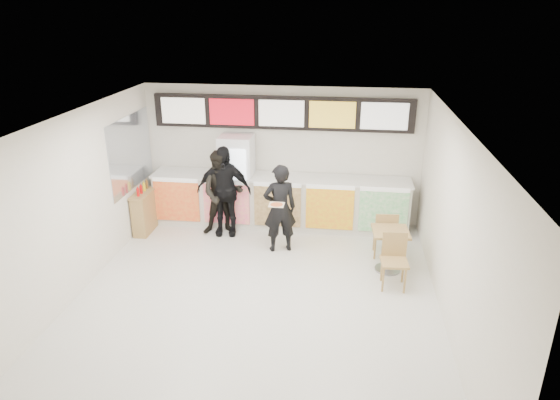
% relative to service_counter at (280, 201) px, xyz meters
% --- Properties ---
extents(floor, '(7.00, 7.00, 0.00)m').
position_rel_service_counter_xyz_m(floor, '(-0.00, -3.09, -0.57)').
color(floor, beige).
rests_on(floor, ground).
extents(ceiling, '(7.00, 7.00, 0.00)m').
position_rel_service_counter_xyz_m(ceiling, '(-0.00, -3.09, 2.43)').
color(ceiling, white).
rests_on(ceiling, wall_back).
extents(wall_back, '(6.00, 0.00, 6.00)m').
position_rel_service_counter_xyz_m(wall_back, '(-0.00, 0.41, 0.93)').
color(wall_back, silver).
rests_on(wall_back, floor).
extents(wall_left, '(0.00, 7.00, 7.00)m').
position_rel_service_counter_xyz_m(wall_left, '(-3.00, -3.09, 0.93)').
color(wall_left, silver).
rests_on(wall_left, floor).
extents(wall_right, '(0.00, 7.00, 7.00)m').
position_rel_service_counter_xyz_m(wall_right, '(3.00, -3.09, 0.93)').
color(wall_right, silver).
rests_on(wall_right, floor).
extents(service_counter, '(5.56, 0.77, 1.14)m').
position_rel_service_counter_xyz_m(service_counter, '(0.00, 0.00, 0.00)').
color(service_counter, silver).
rests_on(service_counter, floor).
extents(menu_board, '(5.50, 0.14, 0.70)m').
position_rel_service_counter_xyz_m(menu_board, '(0.00, 0.32, 1.88)').
color(menu_board, black).
rests_on(menu_board, wall_back).
extents(drinks_fridge, '(0.70, 0.67, 2.00)m').
position_rel_service_counter_xyz_m(drinks_fridge, '(-0.93, 0.02, 0.43)').
color(drinks_fridge, white).
rests_on(drinks_fridge, floor).
extents(mirror_panel, '(0.01, 2.00, 1.50)m').
position_rel_service_counter_xyz_m(mirror_panel, '(-2.99, -0.64, 1.18)').
color(mirror_panel, '#B2B7BF').
rests_on(mirror_panel, wall_left).
extents(customer_main, '(0.75, 0.61, 1.78)m').
position_rel_service_counter_xyz_m(customer_main, '(0.16, -1.16, 0.32)').
color(customer_main, black).
rests_on(customer_main, floor).
extents(customer_left, '(1.00, 0.85, 1.82)m').
position_rel_service_counter_xyz_m(customer_left, '(-1.13, -0.54, 0.34)').
color(customer_left, black).
rests_on(customer_left, floor).
extents(customer_mid, '(1.16, 0.56, 1.93)m').
position_rel_service_counter_xyz_m(customer_mid, '(-1.10, -0.54, 0.39)').
color(customer_mid, black).
rests_on(customer_mid, floor).
extents(pizza_slice, '(0.36, 0.36, 0.02)m').
position_rel_service_counter_xyz_m(pizza_slice, '(0.16, -1.61, 0.58)').
color(pizza_slice, beige).
rests_on(pizza_slice, customer_main).
extents(cafe_table, '(0.69, 1.65, 0.95)m').
position_rel_service_counter_xyz_m(cafe_table, '(2.24, -1.71, -0.02)').
color(cafe_table, '#A9854D').
rests_on(cafe_table, floor).
extents(condiment_ledge, '(0.32, 0.80, 1.06)m').
position_rel_service_counter_xyz_m(condiment_ledge, '(-2.82, -0.68, -0.12)').
color(condiment_ledge, '#A9854D').
rests_on(condiment_ledge, floor).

